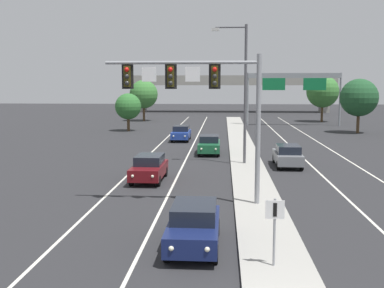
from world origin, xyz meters
TOP-DOWN VIEW (x-y plane):
  - median_island at (0.00, 18.00)m, footprint 2.40×110.00m
  - lane_stripe_oncoming_center at (-4.70, 25.00)m, footprint 0.14×100.00m
  - lane_stripe_receding_center at (4.70, 25.00)m, footprint 0.14×100.00m
  - edge_stripe_left at (-8.00, 25.00)m, footprint 0.14×100.00m
  - edge_stripe_right at (8.00, 25.00)m, footprint 0.14×100.00m
  - overhead_signal_mast at (-2.72, 12.31)m, footprint 7.46×0.44m
  - median_sign_post at (-0.12, 4.29)m, footprint 0.60×0.10m
  - street_lamp_median at (-0.41, 24.16)m, footprint 2.58×0.28m
  - car_oncoming_navy at (-2.81, 6.32)m, footprint 1.84×4.48m
  - car_oncoming_darkred at (-6.31, 18.07)m, footprint 1.88×4.49m
  - car_oncoming_green at (-2.95, 29.58)m, footprint 1.85×4.48m
  - car_oncoming_blue at (-6.18, 38.85)m, footprint 1.82×4.47m
  - car_receding_grey at (2.89, 23.73)m, footprint 1.87×4.49m
  - highway_sign_gantry at (8.20, 57.86)m, footprint 13.28×0.42m
  - overpass_bridge at (0.00, 89.92)m, footprint 42.40×6.40m
  - tree_far_right_a at (14.53, 47.94)m, footprint 4.54×4.54m
  - tree_far_left_a at (-13.74, 48.61)m, footprint 3.29×3.29m
  - tree_far_left_c at (-14.50, 64.93)m, footprint 4.53×4.53m
  - tree_far_right_c at (13.68, 64.96)m, footprint 5.01×5.01m

SIDE VIEW (x-z plane):
  - lane_stripe_oncoming_center at x=-4.70m, z-range 0.00..0.01m
  - lane_stripe_receding_center at x=4.70m, z-range 0.00..0.01m
  - edge_stripe_left at x=-8.00m, z-range 0.00..0.01m
  - edge_stripe_right at x=8.00m, z-range 0.00..0.01m
  - median_island at x=0.00m, z-range 0.00..0.15m
  - car_oncoming_navy at x=-2.81m, z-range 0.03..1.61m
  - car_oncoming_darkred at x=-6.31m, z-range 0.03..1.61m
  - car_oncoming_green at x=-2.95m, z-range 0.03..1.61m
  - car_oncoming_blue at x=-6.18m, z-range 0.03..1.61m
  - car_receding_grey at x=2.89m, z-range 0.03..1.61m
  - median_sign_post at x=-0.12m, z-range 0.49..2.69m
  - tree_far_left_a at x=-13.74m, z-range 0.72..5.49m
  - tree_far_left_c at x=-14.50m, z-range 1.00..7.55m
  - tree_far_right_a at x=14.53m, z-range 1.00..7.57m
  - tree_far_right_c at x=13.68m, z-range 1.11..8.36m
  - overhead_signal_mast at x=-2.72m, z-range 1.90..9.10m
  - overpass_bridge at x=0.00m, z-range 1.96..9.61m
  - street_lamp_median at x=-0.41m, z-range 0.79..10.79m
  - highway_sign_gantry at x=8.20m, z-range 2.41..9.91m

